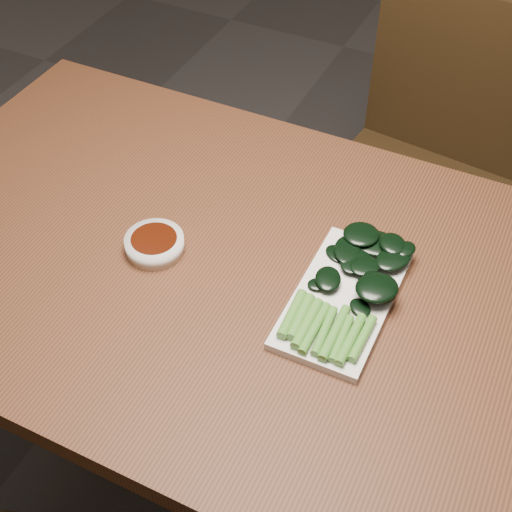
{
  "coord_description": "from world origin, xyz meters",
  "views": [
    {
      "loc": [
        0.34,
        -0.72,
        1.61
      ],
      "look_at": [
        -0.02,
        0.02,
        0.76
      ],
      "focal_mm": 50.0,
      "sensor_mm": 36.0,
      "label": 1
    }
  ],
  "objects_px": {
    "table": "(262,301)",
    "gai_lan": "(355,282)",
    "chair_far": "(425,165)",
    "sauce_bowl": "(155,244)",
    "serving_plate": "(343,299)"
  },
  "relations": [
    {
      "from": "chair_far",
      "to": "gai_lan",
      "type": "height_order",
      "value": "chair_far"
    },
    {
      "from": "serving_plate",
      "to": "table",
      "type": "bearing_deg",
      "value": 179.97
    },
    {
      "from": "chair_far",
      "to": "table",
      "type": "bearing_deg",
      "value": -91.46
    },
    {
      "from": "chair_far",
      "to": "gai_lan",
      "type": "relative_size",
      "value": 2.95
    },
    {
      "from": "chair_far",
      "to": "sauce_bowl",
      "type": "bearing_deg",
      "value": -104.16
    },
    {
      "from": "table",
      "to": "gai_lan",
      "type": "xyz_separation_m",
      "value": [
        0.15,
        0.02,
        0.1
      ]
    },
    {
      "from": "sauce_bowl",
      "to": "serving_plate",
      "type": "distance_m",
      "value": 0.33
    },
    {
      "from": "table",
      "to": "sauce_bowl",
      "type": "bearing_deg",
      "value": -170.1
    },
    {
      "from": "sauce_bowl",
      "to": "serving_plate",
      "type": "bearing_deg",
      "value": 5.63
    },
    {
      "from": "sauce_bowl",
      "to": "gai_lan",
      "type": "height_order",
      "value": "gai_lan"
    },
    {
      "from": "sauce_bowl",
      "to": "chair_far",
      "type": "bearing_deg",
      "value": 69.0
    },
    {
      "from": "gai_lan",
      "to": "sauce_bowl",
      "type": "bearing_deg",
      "value": -170.59
    },
    {
      "from": "chair_far",
      "to": "serving_plate",
      "type": "xyz_separation_m",
      "value": [
        0.04,
        -0.72,
        0.27
      ]
    },
    {
      "from": "serving_plate",
      "to": "gai_lan",
      "type": "distance_m",
      "value": 0.03
    },
    {
      "from": "table",
      "to": "sauce_bowl",
      "type": "relative_size",
      "value": 14.08
    }
  ]
}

